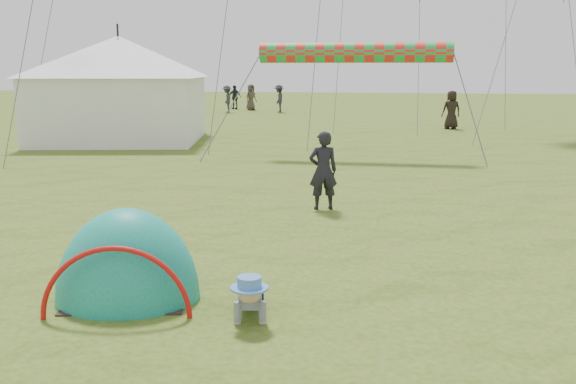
% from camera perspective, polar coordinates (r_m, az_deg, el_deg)
% --- Properties ---
extents(ground, '(140.00, 140.00, 0.00)m').
position_cam_1_polar(ground, '(6.82, 4.37, -13.47)').
color(ground, '#33580F').
extents(crawling_toddler, '(0.68, 0.86, 0.59)m').
position_cam_1_polar(crawling_toddler, '(7.37, -3.39, -9.07)').
color(crawling_toddler, black).
rests_on(crawling_toddler, ground).
extents(popup_tent, '(2.02, 1.78, 2.29)m').
position_cam_1_polar(popup_tent, '(8.31, -13.95, -9.18)').
color(popup_tent, '#0D7F7A').
rests_on(popup_tent, ground).
extents(standing_adult, '(0.67, 0.54, 1.59)m').
position_cam_1_polar(standing_adult, '(12.89, 3.14, 1.92)').
color(standing_adult, black).
rests_on(standing_adult, ground).
extents(event_marquee, '(7.42, 7.42, 4.34)m').
position_cam_1_polar(event_marquee, '(26.10, -14.69, 9.18)').
color(event_marquee, white).
rests_on(event_marquee, ground).
extents(crowd_person_0, '(0.74, 0.62, 1.74)m').
position_cam_1_polar(crowd_person_0, '(35.45, -21.67, 7.04)').
color(crowd_person_0, black).
rests_on(crowd_person_0, ground).
extents(crowd_person_3, '(0.99, 1.27, 1.73)m').
position_cam_1_polar(crowd_person_3, '(41.74, -5.44, 8.22)').
color(crowd_person_3, '#2E2D32').
rests_on(crowd_person_3, ground).
extents(crowd_person_4, '(0.95, 1.02, 1.75)m').
position_cam_1_polar(crowd_person_4, '(44.11, -3.32, 8.41)').
color(crowd_person_4, '#423730').
rests_on(crowd_person_4, ground).
extents(crowd_person_6, '(0.45, 0.64, 1.66)m').
position_cam_1_polar(crowd_person_6, '(30.45, -11.05, 7.02)').
color(crowd_person_6, '#302F35').
rests_on(crowd_person_6, ground).
extents(crowd_person_8, '(0.81, 0.99, 1.58)m').
position_cam_1_polar(crowd_person_8, '(38.89, -12.17, 7.72)').
color(crowd_person_8, '#1A252F').
rests_on(crowd_person_8, ground).
extents(crowd_person_9, '(0.73, 1.18, 1.77)m').
position_cam_1_polar(crowd_person_9, '(41.79, -0.81, 8.30)').
color(crowd_person_9, '#2A2A30').
rests_on(crowd_person_9, ground).
extents(crowd_person_10, '(1.00, 0.80, 1.79)m').
position_cam_1_polar(crowd_person_10, '(31.26, 14.32, 7.10)').
color(crowd_person_10, black).
rests_on(crowd_person_10, ground).
extents(crowd_person_11, '(1.56, 0.71, 1.62)m').
position_cam_1_polar(crowd_person_11, '(28.83, -16.47, 6.52)').
color(crowd_person_11, black).
rests_on(crowd_person_11, ground).
extents(crowd_person_14, '(1.02, 0.57, 1.65)m').
position_cam_1_polar(crowd_person_14, '(45.51, -4.77, 8.41)').
color(crowd_person_14, '#1C252C').
rests_on(crowd_person_14, ground).
extents(crowd_person_15, '(1.09, 1.23, 1.65)m').
position_cam_1_polar(crowd_person_15, '(45.03, -12.73, 8.15)').
color(crowd_person_15, '#23222A').
rests_on(crowd_person_15, ground).
extents(rainbow_tube_kite, '(6.03, 0.64, 0.64)m').
position_cam_1_polar(rainbow_tube_kite, '(20.69, 5.96, 12.23)').
color(rainbow_tube_kite, red).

